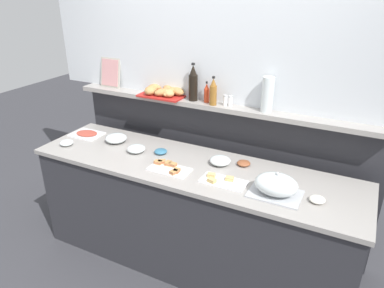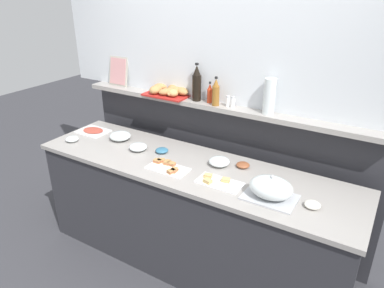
% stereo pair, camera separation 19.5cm
% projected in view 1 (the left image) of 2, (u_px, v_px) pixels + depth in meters
% --- Properties ---
extents(ground_plane, '(12.00, 12.00, 0.00)m').
position_uv_depth(ground_plane, '(218.00, 222.00, 3.62)').
color(ground_plane, '#38383D').
extents(buffet_counter, '(2.59, 0.70, 0.93)m').
position_uv_depth(buffet_counter, '(191.00, 215.00, 2.94)').
color(buffet_counter, '#2D2D33').
rests_on(buffet_counter, ground_plane).
extents(back_ledge_unit, '(2.71, 0.22, 1.29)m').
position_uv_depth(back_ledge_unit, '(217.00, 166.00, 3.28)').
color(back_ledge_unit, '#2D2D33').
rests_on(back_ledge_unit, ground_plane).
extents(upper_wall_panel, '(3.31, 0.08, 1.31)m').
position_uv_depth(upper_wall_panel, '(223.00, 19.00, 2.78)').
color(upper_wall_panel, silver).
rests_on(upper_wall_panel, back_ledge_unit).
extents(sandwich_platter_front, '(0.32, 0.17, 0.04)m').
position_uv_depth(sandwich_platter_front, '(169.00, 168.00, 2.69)').
color(sandwich_platter_front, white).
rests_on(sandwich_platter_front, buffet_counter).
extents(sandwich_platter_rear, '(0.32, 0.16, 0.04)m').
position_uv_depth(sandwich_platter_rear, '(222.00, 181.00, 2.52)').
color(sandwich_platter_rear, white).
rests_on(sandwich_platter_rear, buffet_counter).
extents(cold_cuts_platter, '(0.28, 0.21, 0.02)m').
position_uv_depth(cold_cuts_platter, '(87.00, 134.00, 3.29)').
color(cold_cuts_platter, white).
rests_on(cold_cuts_platter, buffet_counter).
extents(serving_cloche, '(0.34, 0.24, 0.17)m').
position_uv_depth(serving_cloche, '(276.00, 185.00, 2.34)').
color(serving_cloche, '#B7BABF').
rests_on(serving_cloche, buffet_counter).
extents(glass_bowl_large, '(0.19, 0.19, 0.07)m').
position_uv_depth(glass_bowl_large, '(116.00, 138.00, 3.13)').
color(glass_bowl_large, silver).
rests_on(glass_bowl_large, buffet_counter).
extents(glass_bowl_medium, '(0.15, 0.15, 0.06)m').
position_uv_depth(glass_bowl_medium, '(136.00, 149.00, 2.95)').
color(glass_bowl_medium, silver).
rests_on(glass_bowl_medium, buffet_counter).
extents(glass_bowl_small, '(0.11, 0.11, 0.05)m').
position_uv_depth(glass_bowl_small, '(67.00, 143.00, 3.08)').
color(glass_bowl_small, silver).
rests_on(glass_bowl_small, buffet_counter).
extents(glass_bowl_extra, '(0.16, 0.16, 0.06)m').
position_uv_depth(glass_bowl_extra, '(220.00, 161.00, 2.75)').
color(glass_bowl_extra, silver).
rests_on(glass_bowl_extra, buffet_counter).
extents(condiment_bowl_dark, '(0.10, 0.10, 0.04)m').
position_uv_depth(condiment_bowl_dark, '(161.00, 151.00, 2.93)').
color(condiment_bowl_dark, teal).
rests_on(condiment_bowl_dark, buffet_counter).
extents(condiment_bowl_red, '(0.10, 0.10, 0.04)m').
position_uv_depth(condiment_bowl_red, '(317.00, 199.00, 2.29)').
color(condiment_bowl_red, silver).
rests_on(condiment_bowl_red, buffet_counter).
extents(condiment_bowl_teal, '(0.10, 0.10, 0.04)m').
position_uv_depth(condiment_bowl_teal, '(244.00, 163.00, 2.74)').
color(condiment_bowl_teal, brown).
rests_on(condiment_bowl_teal, buffet_counter).
extents(hot_sauce_bottle, '(0.04, 0.04, 0.18)m').
position_uv_depth(hot_sauce_bottle, '(207.00, 93.00, 2.98)').
color(hot_sauce_bottle, red).
rests_on(hot_sauce_bottle, back_ledge_unit).
extents(vinegar_bottle_amber, '(0.06, 0.06, 0.24)m').
position_uv_depth(vinegar_bottle_amber, '(213.00, 92.00, 2.90)').
color(vinegar_bottle_amber, '#8E5B23').
rests_on(vinegar_bottle_amber, back_ledge_unit).
extents(wine_bottle_dark, '(0.08, 0.08, 0.32)m').
position_uv_depth(wine_bottle_dark, '(193.00, 84.00, 3.00)').
color(wine_bottle_dark, black).
rests_on(wine_bottle_dark, back_ledge_unit).
extents(salt_shaker, '(0.03, 0.03, 0.09)m').
position_uv_depth(salt_shaker, '(225.00, 100.00, 2.91)').
color(salt_shaker, white).
rests_on(salt_shaker, back_ledge_unit).
extents(pepper_shaker, '(0.03, 0.03, 0.09)m').
position_uv_depth(pepper_shaker, '(230.00, 101.00, 2.90)').
color(pepper_shaker, white).
rests_on(pepper_shaker, back_ledge_unit).
extents(bread_basket, '(0.42, 0.29, 0.08)m').
position_uv_depth(bread_basket, '(164.00, 91.00, 3.16)').
color(bread_basket, '#B2231E').
rests_on(bread_basket, back_ledge_unit).
extents(framed_picture, '(0.22, 0.06, 0.27)m').
position_uv_depth(framed_picture, '(110.00, 73.00, 3.40)').
color(framed_picture, '#B2AD9E').
rests_on(framed_picture, back_ledge_unit).
extents(water_carafe, '(0.09, 0.09, 0.27)m').
position_uv_depth(water_carafe, '(267.00, 95.00, 2.73)').
color(water_carafe, silver).
rests_on(water_carafe, back_ledge_unit).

